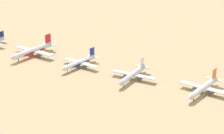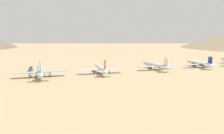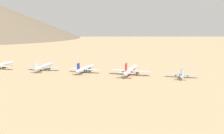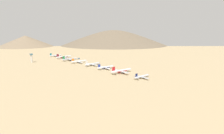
{
  "view_description": "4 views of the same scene",
  "coord_description": "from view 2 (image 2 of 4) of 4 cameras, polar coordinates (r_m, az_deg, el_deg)",
  "views": [
    {
      "loc": [
        253.06,
        167.0,
        129.71
      ],
      "look_at": [
        0.47,
        -51.54,
        3.02
      ],
      "focal_mm": 71.7,
      "sensor_mm": 36.0,
      "label": 1
    },
    {
      "loc": [
        -185.73,
        45.47,
        31.24
      ],
      "look_at": [
        1.88,
        15.6,
        4.04
      ],
      "focal_mm": 34.05,
      "sensor_mm": 36.0,
      "label": 2
    },
    {
      "loc": [
        -229.7,
        -209.73,
        53.89
      ],
      "look_at": [
        27.94,
        -101.87,
        5.12
      ],
      "focal_mm": 40.79,
      "sensor_mm": 36.0,
      "label": 3
    },
    {
      "loc": [
        -176.32,
        -403.47,
        80.38
      ],
      "look_at": [
        19.92,
        -90.49,
        6.26
      ],
      "focal_mm": 28.36,
      "sensor_mm": 36.0,
      "label": 4
    }
  ],
  "objects": [
    {
      "name": "ground_plane",
      "position": [
        193.76,
        4.65,
        -1.16
      ],
      "size": [
        2170.59,
        2170.59,
        0.0
      ],
      "primitive_type": "plane",
      "color": "tan"
    },
    {
      "name": "parked_jet_5",
      "position": [
        173.8,
        -18.77,
        -1.04
      ],
      "size": [
        49.1,
        40.2,
        14.22
      ],
      "color": "#B2B7C1",
      "rests_on": "ground"
    },
    {
      "name": "parked_jet_3",
      "position": [
        205.47,
        11.64,
        0.47
      ],
      "size": [
        44.92,
        36.84,
        13.05
      ],
      "color": "silver",
      "rests_on": "ground"
    },
    {
      "name": "parked_jet_2",
      "position": [
        233.9,
        22.44,
        0.88
      ],
      "size": [
        43.48,
        35.33,
        12.54
      ],
      "color": "white",
      "rests_on": "ground"
    },
    {
      "name": "parked_jet_4",
      "position": [
        180.48,
        -2.96,
        -0.38
      ],
      "size": [
        46.35,
        37.7,
        13.36
      ],
      "color": "silver",
      "rests_on": "ground"
    },
    {
      "name": "service_truck",
      "position": [
        208.14,
        -21.02,
        -0.45
      ],
      "size": [
        5.41,
        3.17,
        3.9
      ],
      "color": "#1E5999",
      "rests_on": "ground"
    }
  ]
}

